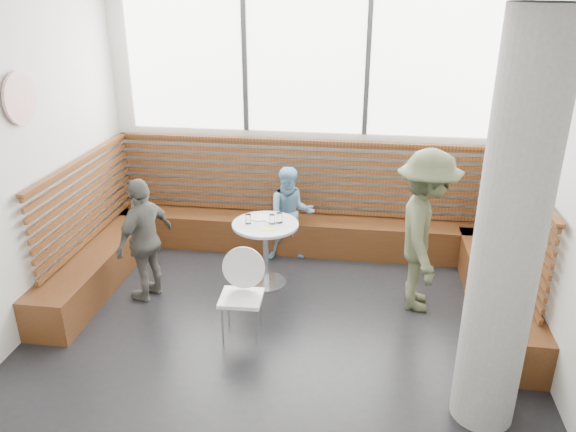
# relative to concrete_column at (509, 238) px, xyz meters

# --- Properties ---
(room) EXTENTS (5.00, 5.00, 3.20)m
(room) POSITION_rel_concrete_column_xyz_m (-1.85, 0.60, 0.00)
(room) COLOR silver
(room) RESTS_ON ground
(booth) EXTENTS (5.00, 2.50, 1.44)m
(booth) POSITION_rel_concrete_column_xyz_m (-1.85, 2.37, -1.19)
(booth) COLOR #4C2913
(booth) RESTS_ON ground
(concrete_column) EXTENTS (0.50, 0.50, 3.20)m
(concrete_column) POSITION_rel_concrete_column_xyz_m (0.00, 0.00, 0.00)
(concrete_column) COLOR gray
(concrete_column) RESTS_ON ground
(wall_art) EXTENTS (0.03, 0.50, 0.50)m
(wall_art) POSITION_rel_concrete_column_xyz_m (-4.31, 1.00, 0.70)
(wall_art) COLOR white
(wall_art) RESTS_ON room
(cafe_table) EXTENTS (0.76, 0.76, 0.78)m
(cafe_table) POSITION_rel_concrete_column_xyz_m (-2.15, 1.87, -1.04)
(cafe_table) COLOR silver
(cafe_table) RESTS_ON ground
(cafe_chair) EXTENTS (0.43, 0.42, 0.90)m
(cafe_chair) POSITION_rel_concrete_column_xyz_m (-2.20, 0.86, -1.07)
(cafe_chair) COLOR white
(cafe_chair) RESTS_ON ground
(adult_man) EXTENTS (0.69, 1.16, 1.77)m
(adult_man) POSITION_rel_concrete_column_xyz_m (-0.41, 1.65, -0.71)
(adult_man) COLOR #50583A
(adult_man) RESTS_ON ground
(child_back) EXTENTS (0.69, 0.60, 1.22)m
(child_back) POSITION_rel_concrete_column_xyz_m (-1.96, 2.57, -0.99)
(child_back) COLOR #74A8CA
(child_back) RESTS_ON ground
(child_left) EXTENTS (0.61, 0.89, 1.40)m
(child_left) POSITION_rel_concrete_column_xyz_m (-3.41, 1.42, -0.90)
(child_left) COLOR #605F57
(child_left) RESTS_ON ground
(plate_near) EXTENTS (0.21, 0.21, 0.01)m
(plate_near) POSITION_rel_concrete_column_xyz_m (-2.24, 2.01, -0.81)
(plate_near) COLOR white
(plate_near) RESTS_ON cafe_table
(plate_far) EXTENTS (0.19, 0.19, 0.01)m
(plate_far) POSITION_rel_concrete_column_xyz_m (-2.08, 1.97, -0.81)
(plate_far) COLOR white
(plate_far) RESTS_ON cafe_table
(glass_left) EXTENTS (0.07, 0.07, 0.11)m
(glass_left) POSITION_rel_concrete_column_xyz_m (-2.34, 1.84, -0.77)
(glass_left) COLOR white
(glass_left) RESTS_ON cafe_table
(glass_mid) EXTENTS (0.07, 0.07, 0.11)m
(glass_mid) POSITION_rel_concrete_column_xyz_m (-2.07, 1.87, -0.77)
(glass_mid) COLOR white
(glass_mid) RESTS_ON cafe_table
(glass_right) EXTENTS (0.07, 0.07, 0.12)m
(glass_right) POSITION_rel_concrete_column_xyz_m (-1.99, 1.92, -0.76)
(glass_right) COLOR white
(glass_right) RESTS_ON cafe_table
(menu_card) EXTENTS (0.21, 0.18, 0.00)m
(menu_card) POSITION_rel_concrete_column_xyz_m (-2.09, 1.74, -0.82)
(menu_card) COLOR #A5C64C
(menu_card) RESTS_ON cafe_table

